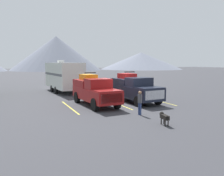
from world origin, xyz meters
TOP-DOWN VIEW (x-y plane):
  - ground_plane at (0.00, 0.00)m, footprint 240.00×240.00m
  - pickup_truck_a at (-1.89, 0.91)m, footprint 2.36×5.76m
  - pickup_truck_b at (1.75, 0.93)m, footprint 2.50×5.48m
  - lot_stripe_a at (-3.93, 0.72)m, footprint 0.12×5.50m
  - lot_stripe_b at (0.00, 0.72)m, footprint 0.12×5.50m
  - lot_stripe_c at (3.93, 0.72)m, footprint 0.12×5.50m
  - camper_trailer_a at (-2.40, 10.04)m, footprint 3.18×8.51m
  - person_a at (-0.35, -3.60)m, footprint 0.21×0.34m
  - dog at (-0.36, -6.22)m, footprint 0.38×0.95m
  - mountain_ridge at (-1.00, 84.88)m, footprint 137.54×40.39m

SIDE VIEW (x-z plane):
  - ground_plane at x=0.00m, z-range 0.00..0.00m
  - lot_stripe_a at x=-3.93m, z-range 0.00..0.01m
  - lot_stripe_b at x=0.00m, z-range 0.00..0.01m
  - lot_stripe_c at x=3.93m, z-range 0.00..0.01m
  - dog at x=-0.36m, z-range 0.12..0.79m
  - person_a at x=-0.35m, z-range 0.12..1.68m
  - pickup_truck_b at x=1.75m, z-range -0.12..2.48m
  - pickup_truck_a at x=-1.89m, z-range -0.10..2.48m
  - camper_trailer_a at x=-2.40m, z-range 0.10..3.75m
  - mountain_ridge at x=-1.00m, z-range -1.07..13.78m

